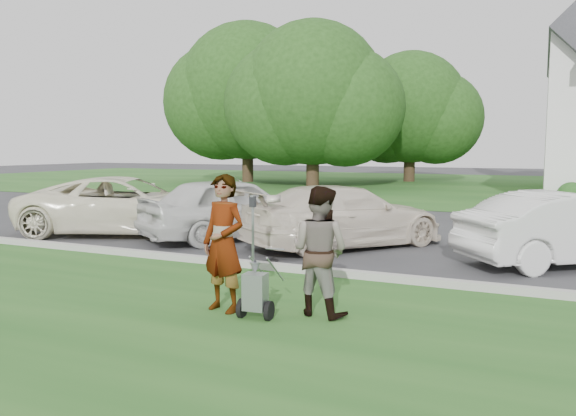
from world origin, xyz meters
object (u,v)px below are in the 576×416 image
Objects in this scene: striping_cart at (256,293)px; car_d at (570,229)px; tree_back at (410,113)px; car_c at (344,216)px; person_left at (224,244)px; parking_meter_near at (253,226)px; car_a at (127,205)px; tree_left at (313,100)px; person_right at (320,252)px; tree_far at (247,98)px; car_b at (232,208)px.

striping_cart is 0.21× the size of car_d.
car_c is (4.24, -26.41, -4.00)m from tree_back.
striping_cart is 7.01m from car_d.
person_left is 0.39× the size of car_c.
parking_meter_near is (-1.15, 2.09, 0.58)m from striping_cart.
parking_meter_near is at bearing 113.60° from striping_cart.
tree_back is at bearing -25.37° from car_a.
tree_back is at bearing 63.43° from tree_left.
tree_left reaches higher than parking_meter_near.
person_right is 2.43m from parking_meter_near.
tree_far reaches higher than person_left.
person_left is 7.24m from car_d.
car_c is (-0.14, 5.73, -0.25)m from person_left.
striping_cart is at bearing -61.19° from parking_meter_near.
car_b reaches higher than car_d.
car_c is at bearing 91.81° from striping_cart.
tree_back reaches higher than person_left.
striping_cart is at bearing 106.56° from car_d.
striping_cart is (4.96, -32.27, -4.36)m from tree_back.
person_right is 6.15m from car_d.
tree_left is 23.07m from car_d.
person_left is 1.30× the size of parking_meter_near.
car_b is (-4.44, 5.27, -0.09)m from person_right.
car_d is at bearing -55.00° from tree_left.
car_b is (11.24, -21.46, -4.88)m from tree_far.
car_a is at bearing 53.83° from car_d.
tree_far is at bearing 129.49° from person_left.
tree_left reaches higher than striping_cart.
striping_cart is 0.20× the size of car_b.
tree_left is at bearing -57.88° from person_right.
tree_far is 7.74× the size of parking_meter_near.
car_a is at bearing -22.85° from person_right.
tree_back is 27.29m from car_a.
tree_left reaches higher than car_b.
car_b is at bearing 37.10° from car_c.
car_b is 7.76m from car_d.
car_c is (14.24, -21.41, -4.96)m from tree_far.
tree_back is 5.34× the size of person_right.
tree_left reaches higher than car_a.
tree_back is 2.03× the size of car_b.
person_left is at bearing 161.35° from striping_cart.
parking_meter_near is at bearing 117.85° from person_left.
person_right is 6.90m from car_b.
tree_left is 1.89× the size of car_a.
car_b reaches higher than striping_cart.
tree_back is 27.04m from car_c.
car_c is at bearing 50.00° from car_d.
tree_far is 31.36m from person_right.
car_a is 6.02m from car_c.
car_a is 10.76m from car_d.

